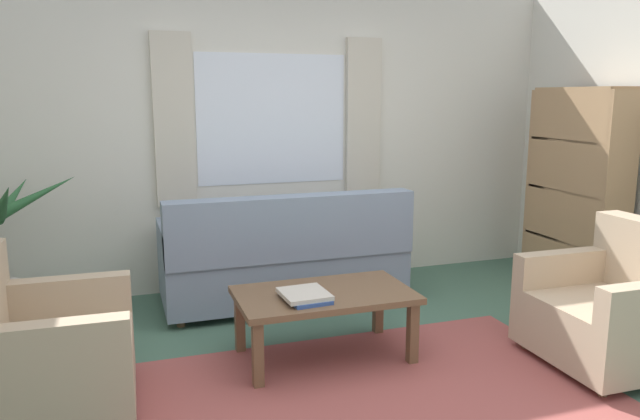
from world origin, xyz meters
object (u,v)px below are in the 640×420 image
book_stack_on_table (305,295)px  armchair_left (38,353)px  couch (285,259)px  coffee_table (324,301)px  bookshelf (574,187)px  armchair_right (616,309)px

book_stack_on_table → armchair_left: bearing=-175.4°
couch → coffee_table: bearing=88.0°
book_stack_on_table → bookshelf: bearing=15.9°
armchair_left → coffee_table: bearing=-80.9°
armchair_left → book_stack_on_table: 1.48m
book_stack_on_table → armchair_right: bearing=-16.6°
couch → book_stack_on_table: couch is taller
bookshelf → armchair_right: bearing=149.4°
armchair_left → bookshelf: (4.08, 0.86, 0.54)m
couch → coffee_table: size_ratio=1.73×
armchair_left → armchair_right: (3.31, -0.43, 0.00)m
coffee_table → bookshelf: size_ratio=0.64×
couch → armchair_right: 2.38m
couch → bookshelf: (2.41, -0.42, 0.52)m
couch → bookshelf: bearing=170.1°
armchair_left → coffee_table: (1.62, 0.22, 0.03)m
coffee_table → armchair_right: bearing=-21.1°
couch → bookshelf: bookshelf is taller
book_stack_on_table → bookshelf: size_ratio=0.19×
armchair_right → coffee_table: (-1.68, 0.65, 0.03)m
bookshelf → coffee_table: bearing=104.8°
armchair_right → coffee_table: armchair_right is taller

